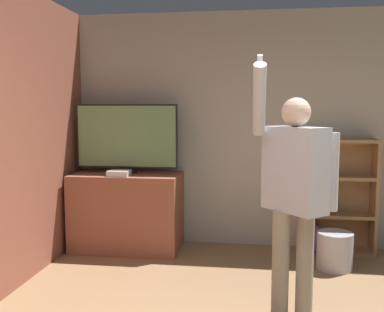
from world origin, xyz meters
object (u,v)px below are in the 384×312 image
object	(u,v)px
bookshelf	(332,197)
television	(127,138)
game_console	(119,173)
person	(294,186)
waste_bin	(335,251)

from	to	relation	value
bookshelf	television	bearing A→B (deg)	-175.59
game_console	bookshelf	distance (m)	2.36
person	television	bearing A→B (deg)	-173.38
television	waste_bin	world-z (taller)	television
television	waste_bin	size ratio (longest dim) A/B	3.13
television	person	bearing A→B (deg)	-41.71
television	person	distance (m)	2.32
person	waste_bin	size ratio (longest dim) A/B	5.32
waste_bin	television	bearing A→B (deg)	170.24
television	game_console	distance (m)	0.44
bookshelf	person	size ratio (longest dim) A/B	0.64
bookshelf	person	xyz separation A→B (m)	(-0.56, -1.71, 0.41)
person	game_console	bearing A→B (deg)	-168.48
person	waste_bin	bearing A→B (deg)	114.29
game_console	person	size ratio (longest dim) A/B	0.12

